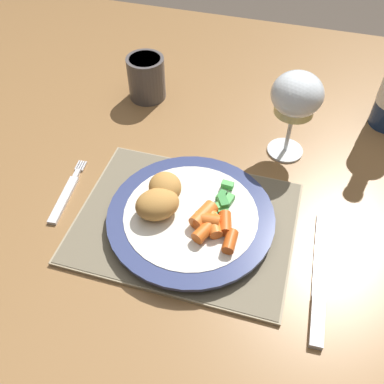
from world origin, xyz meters
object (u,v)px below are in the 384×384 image
at_px(dining_table, 211,182).
at_px(table_knife, 319,286).
at_px(wine_glass, 296,98).
at_px(drinking_cup, 146,77).
at_px(fork, 66,195).
at_px(dinner_plate, 191,218).

height_order(dining_table, table_knife, table_knife).
bearing_deg(dining_table, wine_glass, 18.33).
relative_size(dining_table, table_knife, 7.15).
distance_m(dining_table, drinking_cup, 0.24).
relative_size(fork, drinking_cup, 1.63).
relative_size(table_knife, drinking_cup, 2.51).
height_order(dining_table, wine_glass, wine_glass).
distance_m(dining_table, wine_glass, 0.23).
bearing_deg(dining_table, fork, -140.83).
xyz_separation_m(dinner_plate, fork, (-0.21, -0.00, -0.01)).
xyz_separation_m(dinner_plate, drinking_cup, (-0.17, 0.29, 0.03)).
bearing_deg(fork, wine_glass, 32.24).
relative_size(dinner_plate, wine_glass, 1.59).
distance_m(dining_table, fork, 0.27).
bearing_deg(fork, table_knife, -7.66).
relative_size(dinner_plate, table_knife, 1.17).
bearing_deg(fork, dinner_plate, 0.07).
bearing_deg(table_knife, wine_glass, 107.51).
distance_m(fork, drinking_cup, 0.30).
height_order(wine_glass, drinking_cup, wine_glass).
xyz_separation_m(dining_table, drinking_cup, (-0.17, 0.13, 0.12)).
bearing_deg(wine_glass, fork, -147.76).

